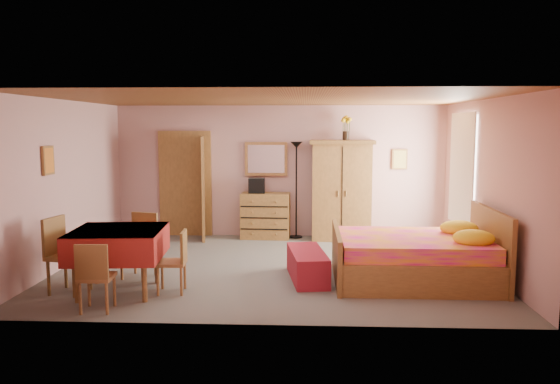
{
  "coord_description": "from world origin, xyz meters",
  "views": [
    {
      "loc": [
        0.5,
        -8.31,
        2.19
      ],
      "look_at": [
        0.1,
        0.3,
        1.15
      ],
      "focal_mm": 35.0,
      "sensor_mm": 36.0,
      "label": 1
    }
  ],
  "objects_px": {
    "bed": "(413,245)",
    "chair_east": "(171,262)",
    "wardrobe": "(341,190)",
    "chair_west": "(69,255)",
    "chair_south": "(97,276)",
    "bench": "(307,265)",
    "wall_mirror": "(266,159)",
    "stereo": "(257,186)",
    "chest_of_drawers": "(266,216)",
    "sunflower_vase": "(346,128)",
    "floor_lamp": "(296,190)",
    "chair_north": "(138,246)",
    "dining_table": "(119,261)"
  },
  "relations": [
    {
      "from": "floor_lamp",
      "to": "bench",
      "type": "height_order",
      "value": "floor_lamp"
    },
    {
      "from": "wardrobe",
      "to": "chair_east",
      "type": "distance_m",
      "value": 4.34
    },
    {
      "from": "sunflower_vase",
      "to": "chair_north",
      "type": "height_order",
      "value": "sunflower_vase"
    },
    {
      "from": "chest_of_drawers",
      "to": "wall_mirror",
      "type": "distance_m",
      "value": 1.12
    },
    {
      "from": "wall_mirror",
      "to": "chair_west",
      "type": "bearing_deg",
      "value": -120.43
    },
    {
      "from": "bench",
      "to": "chair_west",
      "type": "relative_size",
      "value": 1.24
    },
    {
      "from": "chair_south",
      "to": "chair_west",
      "type": "bearing_deg",
      "value": 129.69
    },
    {
      "from": "stereo",
      "to": "bench",
      "type": "xyz_separation_m",
      "value": [
        0.99,
        -2.89,
        -0.83
      ]
    },
    {
      "from": "chest_of_drawers",
      "to": "sunflower_vase",
      "type": "xyz_separation_m",
      "value": [
        1.55,
        0.0,
        1.72
      ]
    },
    {
      "from": "bed",
      "to": "chair_west",
      "type": "bearing_deg",
      "value": -169.95
    },
    {
      "from": "chest_of_drawers",
      "to": "chair_south",
      "type": "xyz_separation_m",
      "value": [
        -1.69,
        -4.35,
        -0.03
      ]
    },
    {
      "from": "sunflower_vase",
      "to": "chair_north",
      "type": "bearing_deg",
      "value": -137.55
    },
    {
      "from": "chair_west",
      "to": "chair_east",
      "type": "xyz_separation_m",
      "value": [
        1.34,
        0.07,
        -0.09
      ]
    },
    {
      "from": "chair_north",
      "to": "wall_mirror",
      "type": "bearing_deg",
      "value": -101.89
    },
    {
      "from": "stereo",
      "to": "wardrobe",
      "type": "height_order",
      "value": "wardrobe"
    },
    {
      "from": "chair_north",
      "to": "dining_table",
      "type": "bearing_deg",
      "value": 102.46
    },
    {
      "from": "wall_mirror",
      "to": "chair_north",
      "type": "height_order",
      "value": "wall_mirror"
    },
    {
      "from": "bed",
      "to": "chair_east",
      "type": "bearing_deg",
      "value": -167.34
    },
    {
      "from": "wardrobe",
      "to": "dining_table",
      "type": "xyz_separation_m",
      "value": [
        -3.15,
        -3.55,
        -0.54
      ]
    },
    {
      "from": "wardrobe",
      "to": "bench",
      "type": "height_order",
      "value": "wardrobe"
    },
    {
      "from": "wall_mirror",
      "to": "floor_lamp",
      "type": "relative_size",
      "value": 0.44
    },
    {
      "from": "chest_of_drawers",
      "to": "sunflower_vase",
      "type": "bearing_deg",
      "value": 2.56
    },
    {
      "from": "bench",
      "to": "chair_north",
      "type": "height_order",
      "value": "chair_north"
    },
    {
      "from": "floor_lamp",
      "to": "chair_north",
      "type": "distance_m",
      "value": 3.76
    },
    {
      "from": "bench",
      "to": "floor_lamp",
      "type": "bearing_deg",
      "value": 94.1
    },
    {
      "from": "chest_of_drawers",
      "to": "chair_north",
      "type": "bearing_deg",
      "value": -116.81
    },
    {
      "from": "sunflower_vase",
      "to": "chair_south",
      "type": "xyz_separation_m",
      "value": [
        -3.24,
        -4.35,
        -1.74
      ]
    },
    {
      "from": "wall_mirror",
      "to": "bench",
      "type": "height_order",
      "value": "wall_mirror"
    },
    {
      "from": "bench",
      "to": "chair_east",
      "type": "distance_m",
      "value": 1.95
    },
    {
      "from": "chair_north",
      "to": "stereo",
      "type": "bearing_deg",
      "value": -100.85
    },
    {
      "from": "wall_mirror",
      "to": "chair_south",
      "type": "distance_m",
      "value": 4.99
    },
    {
      "from": "wall_mirror",
      "to": "wardrobe",
      "type": "bearing_deg",
      "value": -10.17
    },
    {
      "from": "wardrobe",
      "to": "bench",
      "type": "relative_size",
      "value": 1.55
    },
    {
      "from": "wardrobe",
      "to": "chair_west",
      "type": "height_order",
      "value": "wardrobe"
    },
    {
      "from": "bed",
      "to": "chair_south",
      "type": "bearing_deg",
      "value": -159.46
    },
    {
      "from": "floor_lamp",
      "to": "chair_south",
      "type": "relative_size",
      "value": 2.25
    },
    {
      "from": "stereo",
      "to": "chair_east",
      "type": "distance_m",
      "value": 3.75
    },
    {
      "from": "chair_south",
      "to": "bench",
      "type": "bearing_deg",
      "value": 26.91
    },
    {
      "from": "chair_east",
      "to": "wall_mirror",
      "type": "bearing_deg",
      "value": -18.4
    },
    {
      "from": "chair_west",
      "to": "sunflower_vase",
      "type": "bearing_deg",
      "value": 143.62
    },
    {
      "from": "chair_east",
      "to": "sunflower_vase",
      "type": "bearing_deg",
      "value": -39.05
    },
    {
      "from": "bed",
      "to": "bench",
      "type": "bearing_deg",
      "value": -179.7
    },
    {
      "from": "bench",
      "to": "chair_south",
      "type": "height_order",
      "value": "chair_south"
    },
    {
      "from": "wall_mirror",
      "to": "bed",
      "type": "relative_size",
      "value": 0.37
    },
    {
      "from": "wall_mirror",
      "to": "wardrobe",
      "type": "xyz_separation_m",
      "value": [
        1.48,
        -0.28,
        -0.59
      ]
    },
    {
      "from": "bed",
      "to": "chair_south",
      "type": "distance_m",
      "value": 4.26
    },
    {
      "from": "stereo",
      "to": "wardrobe",
      "type": "xyz_separation_m",
      "value": [
        1.65,
        -0.08,
        -0.07
      ]
    },
    {
      "from": "bed",
      "to": "chair_east",
      "type": "xyz_separation_m",
      "value": [
        -3.3,
        -0.71,
        -0.11
      ]
    },
    {
      "from": "wall_mirror",
      "to": "bench",
      "type": "bearing_deg",
      "value": -74.73
    },
    {
      "from": "bed",
      "to": "chair_north",
      "type": "height_order",
      "value": "bed"
    }
  ]
}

